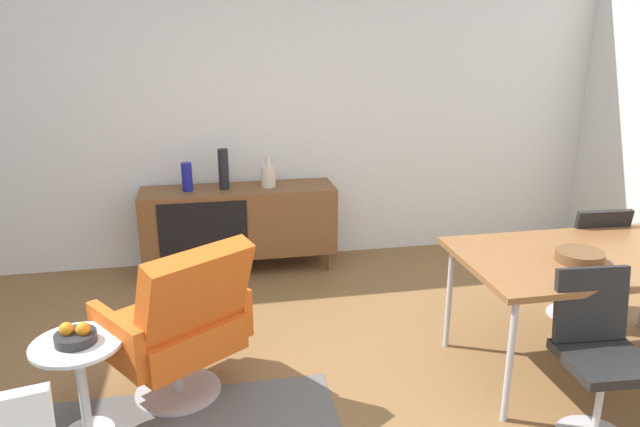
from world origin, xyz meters
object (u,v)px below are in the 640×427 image
(dining_table, at_px, (597,261))
(wooden_bowl_on_table, at_px, (580,256))
(side_table_round, at_px, (81,378))
(vase_cobalt, at_px, (224,169))
(vase_sculptural_dark, at_px, (187,177))
(vase_ceramic_small, at_px, (268,176))
(sideboard, at_px, (239,220))
(lounge_chair_red, at_px, (179,322))
(fruit_bowl, at_px, (75,336))
(dining_chair_front_left, at_px, (599,351))
(dining_chair_back_right, at_px, (586,258))

(dining_table, bearing_deg, wooden_bowl_on_table, -154.84)
(side_table_round, bearing_deg, vase_cobalt, 68.28)
(vase_sculptural_dark, relative_size, vase_ceramic_small, 0.88)
(dining_table, bearing_deg, sideboard, 135.01)
(lounge_chair_red, bearing_deg, sideboard, 76.49)
(vase_cobalt, relative_size, dining_table, 0.21)
(vase_ceramic_small, distance_m, fruit_bowl, 2.35)
(lounge_chair_red, xyz_separation_m, fruit_bowl, (-0.48, -0.22, 0.09))
(vase_ceramic_small, height_order, dining_chair_front_left, vase_ceramic_small)
(side_table_round, xyz_separation_m, fruit_bowl, (0.00, 0.00, 0.23))
(sideboard, xyz_separation_m, side_table_round, (-0.91, -2.02, -0.12))
(vase_cobalt, relative_size, lounge_chair_red, 0.35)
(vase_cobalt, relative_size, dining_chair_front_left, 0.39)
(vase_ceramic_small, bearing_deg, vase_sculptural_dark, 180.00)
(dining_chair_front_left, bearing_deg, vase_sculptural_dark, 128.66)
(dining_table, bearing_deg, side_table_round, -178.54)
(vase_cobalt, bearing_deg, sideboard, -0.99)
(dining_chair_back_right, distance_m, side_table_round, 3.27)
(sideboard, distance_m, vase_sculptural_dark, 0.57)
(vase_cobalt, bearing_deg, dining_chair_back_right, -30.05)
(vase_sculptural_dark, xyz_separation_m, vase_ceramic_small, (0.66, -0.00, -0.02))
(vase_ceramic_small, distance_m, dining_chair_front_left, 2.87)
(vase_ceramic_small, bearing_deg, fruit_bowl, -120.05)
(dining_chair_back_right, relative_size, lounge_chair_red, 0.90)
(vase_cobalt, height_order, dining_table, vase_cobalt)
(dining_table, xyz_separation_m, dining_chair_front_left, (-0.35, -0.56, -0.23))
(vase_cobalt, bearing_deg, wooden_bowl_on_table, -47.21)
(vase_sculptural_dark, relative_size, dining_chair_front_left, 0.27)
(vase_ceramic_small, relative_size, side_table_round, 0.51)
(sideboard, distance_m, dining_chair_back_right, 2.68)
(wooden_bowl_on_table, bearing_deg, vase_ceramic_small, 126.74)
(vase_ceramic_small, relative_size, dining_chair_front_left, 0.31)
(fruit_bowl, bearing_deg, vase_sculptural_dark, 75.85)
(sideboard, distance_m, vase_ceramic_small, 0.45)
(vase_sculptural_dark, height_order, vase_ceramic_small, vase_ceramic_small)
(wooden_bowl_on_table, relative_size, fruit_bowl, 1.30)
(wooden_bowl_on_table, distance_m, dining_chair_front_left, 0.59)
(vase_ceramic_small, xyz_separation_m, fruit_bowl, (-1.17, -2.02, -0.26))
(dining_chair_front_left, distance_m, lounge_chair_red, 2.15)
(vase_sculptural_dark, xyz_separation_m, side_table_round, (-0.51, -2.02, -0.51))
(vase_cobalt, bearing_deg, vase_ceramic_small, 0.00)
(sideboard, relative_size, vase_ceramic_small, 6.06)
(vase_sculptural_dark, height_order, lounge_chair_red, vase_sculptural_dark)
(wooden_bowl_on_table, bearing_deg, dining_chair_front_left, -109.64)
(dining_chair_back_right, bearing_deg, lounge_chair_red, -171.34)
(dining_chair_front_left, bearing_deg, vase_ceramic_small, 118.23)
(vase_cobalt, height_order, dining_chair_back_right, vase_cobalt)
(side_table_round, bearing_deg, dining_chair_back_right, 11.14)
(vase_cobalt, xyz_separation_m, dining_chair_front_left, (1.71, -2.51, -0.42))
(vase_ceramic_small, height_order, fruit_bowl, vase_ceramic_small)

